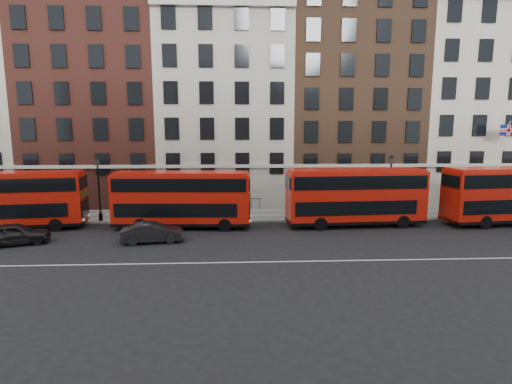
{
  "coord_description": "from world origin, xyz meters",
  "views": [
    {
      "loc": [
        1.11,
        -24.15,
        7.67
      ],
      "look_at": [
        2.49,
        5.0,
        3.0
      ],
      "focal_mm": 28.0,
      "sensor_mm": 36.0,
      "label": 1
    }
  ],
  "objects_px": {
    "bus_b": "(182,198)",
    "bus_c": "(355,196)",
    "bus_d": "(512,194)",
    "bus_a": "(10,199)",
    "car_rear": "(14,234)",
    "car_front": "(152,232)"
  },
  "relations": [
    {
      "from": "bus_b",
      "to": "bus_c",
      "type": "relative_size",
      "value": 0.97
    },
    {
      "from": "car_rear",
      "to": "bus_c",
      "type": "bearing_deg",
      "value": -99.87
    },
    {
      "from": "car_front",
      "to": "car_rear",
      "type": "bearing_deg",
      "value": 81.94
    },
    {
      "from": "bus_a",
      "to": "car_front",
      "type": "height_order",
      "value": "bus_a"
    },
    {
      "from": "bus_a",
      "to": "bus_b",
      "type": "bearing_deg",
      "value": -7.49
    },
    {
      "from": "bus_c",
      "to": "bus_b",
      "type": "bearing_deg",
      "value": 176.9
    },
    {
      "from": "bus_c",
      "to": "car_front",
      "type": "xyz_separation_m",
      "value": [
        -15.02,
        -3.95,
        -1.75
      ]
    },
    {
      "from": "car_rear",
      "to": "car_front",
      "type": "height_order",
      "value": "car_rear"
    },
    {
      "from": "bus_a",
      "to": "bus_b",
      "type": "height_order",
      "value": "bus_a"
    },
    {
      "from": "car_front",
      "to": "bus_d",
      "type": "bearing_deg",
      "value": -90.82
    },
    {
      "from": "bus_a",
      "to": "bus_b",
      "type": "distance_m",
      "value": 12.89
    },
    {
      "from": "bus_a",
      "to": "bus_d",
      "type": "relative_size",
      "value": 0.97
    },
    {
      "from": "bus_d",
      "to": "car_rear",
      "type": "bearing_deg",
      "value": -179.58
    },
    {
      "from": "bus_a",
      "to": "bus_c",
      "type": "bearing_deg",
      "value": -7.52
    },
    {
      "from": "bus_d",
      "to": "bus_b",
      "type": "bearing_deg",
      "value": 174.08
    },
    {
      "from": "bus_d",
      "to": "car_front",
      "type": "height_order",
      "value": "bus_d"
    },
    {
      "from": "bus_c",
      "to": "car_front",
      "type": "relative_size",
      "value": 2.63
    },
    {
      "from": "bus_a",
      "to": "car_rear",
      "type": "relative_size",
      "value": 2.49
    },
    {
      "from": "bus_b",
      "to": "bus_d",
      "type": "xyz_separation_m",
      "value": [
        26.27,
        -0.01,
        0.12
      ]
    },
    {
      "from": "bus_c",
      "to": "car_front",
      "type": "bearing_deg",
      "value": -168.35
    },
    {
      "from": "bus_b",
      "to": "bus_c",
      "type": "distance_m",
      "value": 13.54
    },
    {
      "from": "bus_b",
      "to": "car_front",
      "type": "bearing_deg",
      "value": -107.74
    }
  ]
}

